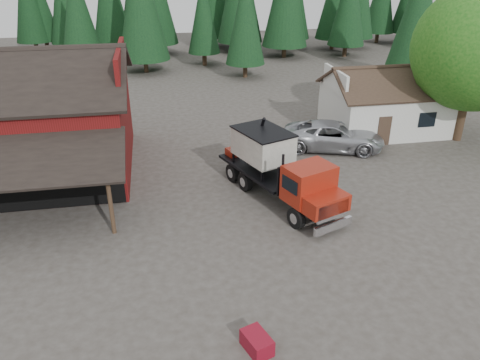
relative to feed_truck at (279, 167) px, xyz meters
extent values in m
plane|color=#3F3831|center=(-2.71, -4.03, -1.80)|extent=(120.00, 120.00, 0.00)
cube|color=maroon|center=(-13.71, 5.97, 0.70)|extent=(12.00, 10.00, 5.00)
cube|color=black|center=(-13.71, 8.47, 4.20)|extent=(12.80, 5.53, 2.35)
cube|color=maroon|center=(-7.71, 5.97, 4.20)|extent=(0.25, 7.00, 2.00)
cylinder|color=#382619|center=(-8.31, -1.93, -0.40)|extent=(0.20, 0.20, 2.80)
cube|color=silver|center=(10.29, 8.97, -0.30)|extent=(8.00, 6.00, 3.00)
cube|color=#38281E|center=(10.29, 7.47, 1.95)|extent=(8.60, 3.42, 1.80)
cube|color=#38281E|center=(10.29, 10.47, 1.95)|extent=(8.60, 3.42, 1.80)
cube|color=silver|center=(6.29, 8.97, 1.95)|extent=(0.20, 4.20, 1.50)
cube|color=silver|center=(14.29, 8.97, 1.95)|extent=(0.20, 4.20, 1.50)
cube|color=#38281E|center=(8.79, 5.95, -0.80)|extent=(0.90, 0.06, 2.00)
cube|color=black|center=(11.79, 5.95, -0.20)|extent=(1.20, 0.06, 1.00)
cylinder|color=#382619|center=(14.29, 5.97, -0.20)|extent=(0.60, 0.60, 3.20)
sphere|color=#155713|center=(14.29, 5.97, 4.40)|extent=(8.00, 8.00, 8.00)
sphere|color=#155713|center=(13.09, 6.77, 3.20)|extent=(4.40, 4.40, 4.40)
cylinder|color=#382619|center=(3.29, 25.97, -1.00)|extent=(0.44, 0.44, 1.60)
cone|color=black|center=(3.29, 25.97, 4.10)|extent=(3.96, 3.96, 9.00)
cylinder|color=#382619|center=(19.29, 21.97, -1.00)|extent=(0.44, 0.44, 1.60)
cone|color=black|center=(19.29, 21.97, 5.10)|extent=(4.84, 4.84, 11.00)
cylinder|color=#382619|center=(-6.71, 29.97, -1.00)|extent=(0.44, 0.44, 1.60)
cylinder|color=black|center=(0.10, -3.00, -1.29)|extent=(0.68, 1.08, 1.03)
cylinder|color=black|center=(1.93, -2.29, -1.29)|extent=(0.68, 1.08, 1.03)
cylinder|color=black|center=(-1.52, 1.19, -1.29)|extent=(0.68, 1.08, 1.03)
cylinder|color=black|center=(0.31, 1.90, -1.29)|extent=(0.68, 1.08, 1.03)
cylinder|color=black|center=(-1.99, 2.41, -1.29)|extent=(0.68, 1.08, 1.03)
cylinder|color=black|center=(-0.16, 3.12, -1.29)|extent=(0.68, 1.08, 1.03)
cube|color=black|center=(-0.06, 0.15, -0.92)|extent=(3.87, 7.87, 0.37)
cube|color=silver|center=(1.54, -3.99, -1.29)|extent=(2.07, 0.94, 0.42)
cube|color=silver|center=(1.51, -3.90, -0.54)|extent=(1.69, 0.73, 0.84)
cube|color=maroon|center=(1.31, -3.38, -0.40)|extent=(2.40, 1.89, 0.79)
cube|color=maroon|center=(0.87, -2.25, 0.11)|extent=(2.67, 2.29, 1.73)
cube|color=black|center=(1.14, -2.95, 0.39)|extent=(1.86, 0.78, 0.84)
cylinder|color=black|center=(-0.31, -1.80, 0.63)|extent=(0.17, 0.17, 1.68)
cube|color=black|center=(0.53, -1.38, 0.07)|extent=(2.18, 0.93, 1.50)
cube|color=black|center=(-0.54, 1.37, -0.66)|extent=(4.18, 5.92, 0.15)
cube|color=beige|center=(-0.54, 1.37, 0.72)|extent=(3.12, 3.65, 1.50)
cone|color=beige|center=(-0.54, 1.37, -0.21)|extent=(2.66, 2.66, 0.65)
cube|color=black|center=(-0.54, 1.37, 1.49)|extent=(3.24, 3.77, 0.07)
cylinder|color=black|center=(-0.49, 2.79, 0.63)|extent=(0.39, 2.07, 2.85)
cube|color=maroon|center=(-1.87, 3.26, -0.40)|extent=(0.79, 0.90, 0.42)
cylinder|color=silver|center=(1.65, -1.29, -1.01)|extent=(0.83, 1.06, 0.52)
imported|color=#B8BAC1|center=(5.29, 5.97, -0.91)|extent=(7.06, 4.79, 1.79)
cube|color=maroon|center=(-3.31, -10.03, -1.50)|extent=(1.03, 1.27, 0.60)
camera|label=1|loc=(-5.90, -21.04, 9.99)|focal=35.00mm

